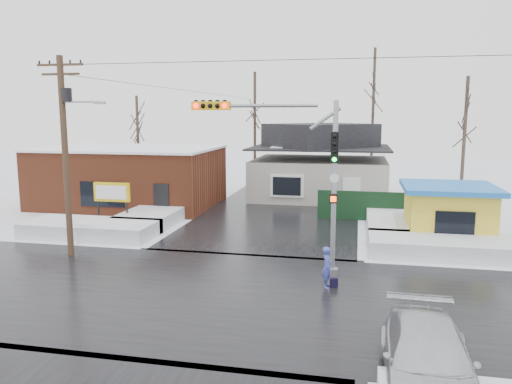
% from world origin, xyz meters
% --- Properties ---
extents(ground, '(120.00, 120.00, 0.00)m').
position_xyz_m(ground, '(0.00, 0.00, 0.00)').
color(ground, white).
rests_on(ground, ground).
extents(road_ns, '(10.00, 120.00, 0.02)m').
position_xyz_m(road_ns, '(0.00, 0.00, 0.01)').
color(road_ns, black).
rests_on(road_ns, ground).
extents(road_ew, '(120.00, 10.00, 0.02)m').
position_xyz_m(road_ew, '(0.00, 0.00, 0.01)').
color(road_ew, black).
rests_on(road_ew, ground).
extents(snowbank_nw, '(7.00, 3.00, 0.80)m').
position_xyz_m(snowbank_nw, '(-9.00, 7.00, 0.40)').
color(snowbank_nw, white).
rests_on(snowbank_nw, ground).
extents(snowbank_ne, '(7.00, 3.00, 0.80)m').
position_xyz_m(snowbank_ne, '(9.00, 7.00, 0.40)').
color(snowbank_ne, white).
rests_on(snowbank_ne, ground).
extents(snowbank_nside_w, '(3.00, 8.00, 0.80)m').
position_xyz_m(snowbank_nside_w, '(-7.00, 12.00, 0.40)').
color(snowbank_nside_w, white).
rests_on(snowbank_nside_w, ground).
extents(snowbank_nside_e, '(3.00, 8.00, 0.80)m').
position_xyz_m(snowbank_nside_e, '(7.00, 12.00, 0.40)').
color(snowbank_nside_e, white).
rests_on(snowbank_nside_e, ground).
extents(traffic_signal, '(6.05, 0.68, 7.00)m').
position_xyz_m(traffic_signal, '(2.43, 2.97, 4.54)').
color(traffic_signal, gray).
rests_on(traffic_signal, ground).
extents(utility_pole, '(3.15, 0.44, 9.00)m').
position_xyz_m(utility_pole, '(-7.93, 3.50, 5.11)').
color(utility_pole, '#382619').
rests_on(utility_pole, ground).
extents(brick_building, '(12.20, 8.20, 4.12)m').
position_xyz_m(brick_building, '(-11.00, 15.99, 2.08)').
color(brick_building, brown).
rests_on(brick_building, ground).
extents(marquee_sign, '(2.20, 0.21, 2.55)m').
position_xyz_m(marquee_sign, '(-9.00, 9.49, 1.92)').
color(marquee_sign, black).
rests_on(marquee_sign, ground).
extents(house, '(10.40, 8.40, 5.76)m').
position_xyz_m(house, '(2.00, 22.00, 2.62)').
color(house, '#A6A196').
rests_on(house, ground).
extents(kiosk, '(4.60, 4.60, 2.88)m').
position_xyz_m(kiosk, '(9.50, 9.99, 1.46)').
color(kiosk, yellow).
rests_on(kiosk, ground).
extents(fence, '(8.00, 0.12, 1.80)m').
position_xyz_m(fence, '(6.50, 14.00, 0.90)').
color(fence, black).
rests_on(fence, ground).
extents(tree_far_left, '(3.00, 3.00, 10.00)m').
position_xyz_m(tree_far_left, '(-4.00, 26.00, 7.95)').
color(tree_far_left, '#332821').
rests_on(tree_far_left, ground).
extents(tree_far_mid, '(3.00, 3.00, 12.00)m').
position_xyz_m(tree_far_mid, '(6.00, 28.00, 9.54)').
color(tree_far_mid, '#332821').
rests_on(tree_far_mid, ground).
extents(tree_far_right, '(3.00, 3.00, 9.00)m').
position_xyz_m(tree_far_right, '(12.00, 20.00, 7.16)').
color(tree_far_right, '#332821').
rests_on(tree_far_right, ground).
extents(tree_far_west, '(3.00, 3.00, 8.00)m').
position_xyz_m(tree_far_west, '(-14.00, 24.00, 6.36)').
color(tree_far_west, '#332821').
rests_on(tree_far_west, ground).
extents(pedestrian, '(0.38, 0.57, 1.57)m').
position_xyz_m(pedestrian, '(3.89, 1.51, 0.78)').
color(pedestrian, '#404CB4').
rests_on(pedestrian, ground).
extents(car, '(2.22, 5.23, 1.51)m').
position_xyz_m(car, '(6.66, -5.13, 0.75)').
color(car, silver).
rests_on(car, ground).
extents(shopping_bag, '(0.30, 0.21, 0.35)m').
position_xyz_m(shopping_bag, '(4.15, 1.55, 0.17)').
color(shopping_bag, black).
rests_on(shopping_bag, ground).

